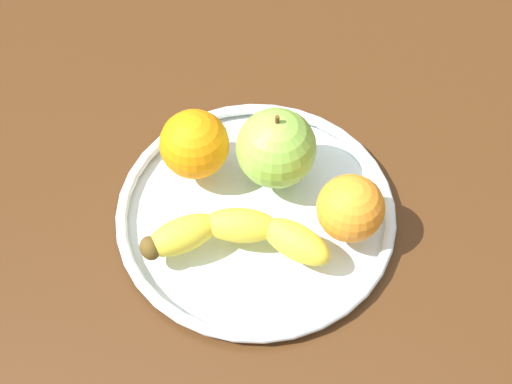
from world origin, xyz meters
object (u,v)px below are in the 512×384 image
apple (276,148)px  orange_back_left (194,144)px  orange_front_left (351,208)px  fruit_bowl (256,213)px  banana (236,235)px

apple → orange_back_left: size_ratio=1.25×
apple → orange_front_left: 9.87cm
fruit_bowl → orange_front_left: 10.35cm
orange_back_left → fruit_bowl: bearing=147.1°
fruit_bowl → orange_back_left: (7.06, -4.56, 4.51)cm
banana → orange_front_left: bearing=-166.0°
fruit_bowl → banana: size_ratio=1.49×
banana → fruit_bowl: bearing=-111.6°
apple → orange_front_left: size_ratio=1.35×
fruit_bowl → apple: 7.12cm
apple → orange_back_left: bearing=2.0°
fruit_bowl → apple: apple is taller
orange_front_left → fruit_bowl: bearing=-5.0°
banana → orange_front_left: (-10.77, -3.57, 1.64)cm
fruit_bowl → orange_front_left: (-9.40, 0.82, 4.25)cm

